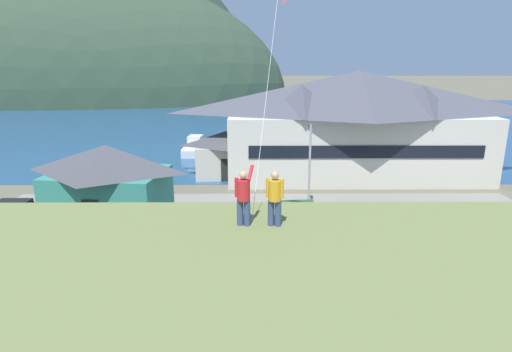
{
  "coord_description": "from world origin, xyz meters",
  "views": [
    {
      "loc": [
        -0.71,
        -19.02,
        10.89
      ],
      "look_at": [
        -0.54,
        9.0,
        3.27
      ],
      "focal_mm": 29.9,
      "sensor_mm": 36.0,
      "label": 1
    }
  ],
  "objects_px": {
    "storage_shed_waterside": "(226,153)",
    "parked_car_mid_row_far": "(102,266)",
    "parked_car_back_row_right": "(233,263)",
    "parked_car_corner_spot": "(500,269)",
    "parked_car_mid_row_center": "(300,216)",
    "moored_boat_wharfside": "(196,147)",
    "person_kite_flyer": "(244,196)",
    "storage_shed_near_lot": "(109,184)",
    "moored_boat_outer_mooring": "(255,146)",
    "wharf_dock": "(225,150)",
    "person_companion": "(275,197)",
    "parked_car_front_row_silver": "(12,214)",
    "parked_car_front_row_red": "(230,223)",
    "harbor_lodge": "(356,122)",
    "parking_light_pole": "(310,162)"
  },
  "relations": [
    {
      "from": "moored_boat_wharfside",
      "to": "parked_car_front_row_red",
      "type": "xyz_separation_m",
      "value": [
        5.46,
        -26.04,
        0.34
      ]
    },
    {
      "from": "storage_shed_waterside",
      "to": "parking_light_pole",
      "type": "relative_size",
      "value": 1.03
    },
    {
      "from": "storage_shed_near_lot",
      "to": "parked_car_mid_row_center",
      "type": "bearing_deg",
      "value": -5.3
    },
    {
      "from": "storage_shed_waterside",
      "to": "parked_car_corner_spot",
      "type": "height_order",
      "value": "storage_shed_waterside"
    },
    {
      "from": "storage_shed_near_lot",
      "to": "parked_car_front_row_red",
      "type": "relative_size",
      "value": 1.98
    },
    {
      "from": "moored_boat_outer_mooring",
      "to": "parked_car_mid_row_center",
      "type": "distance_m",
      "value": 25.6
    },
    {
      "from": "parked_car_back_row_right",
      "to": "person_kite_flyer",
      "type": "distance_m",
      "value": 9.23
    },
    {
      "from": "moored_boat_outer_mooring",
      "to": "person_kite_flyer",
      "type": "bearing_deg",
      "value": -90.78
    },
    {
      "from": "storage_shed_near_lot",
      "to": "storage_shed_waterside",
      "type": "distance_m",
      "value": 14.48
    },
    {
      "from": "storage_shed_near_lot",
      "to": "person_companion",
      "type": "distance_m",
      "value": 18.63
    },
    {
      "from": "person_companion",
      "to": "parked_car_front_row_silver",
      "type": "bearing_deg",
      "value": 139.42
    },
    {
      "from": "parked_car_mid_row_far",
      "to": "moored_boat_wharfside",
      "type": "bearing_deg",
      "value": 89.0
    },
    {
      "from": "parked_car_front_row_silver",
      "to": "parked_car_mid_row_far",
      "type": "distance_m",
      "value": 11.31
    },
    {
      "from": "parked_car_mid_row_far",
      "to": "person_companion",
      "type": "height_order",
      "value": "person_companion"
    },
    {
      "from": "harbor_lodge",
      "to": "storage_shed_waterside",
      "type": "relative_size",
      "value": 3.79
    },
    {
      "from": "parked_car_front_row_red",
      "to": "parked_car_back_row_right",
      "type": "bearing_deg",
      "value": -85.29
    },
    {
      "from": "moored_boat_wharfside",
      "to": "parking_light_pole",
      "type": "xyz_separation_m",
      "value": [
        10.97,
        -21.39,
        3.12
      ]
    },
    {
      "from": "parked_car_corner_spot",
      "to": "storage_shed_waterside",
      "type": "bearing_deg",
      "value": 124.67
    },
    {
      "from": "parked_car_back_row_right",
      "to": "parked_car_corner_spot",
      "type": "height_order",
      "value": "same"
    },
    {
      "from": "person_companion",
      "to": "storage_shed_near_lot",
      "type": "bearing_deg",
      "value": 124.58
    },
    {
      "from": "parked_car_back_row_right",
      "to": "storage_shed_waterside",
      "type": "bearing_deg",
      "value": 94.49
    },
    {
      "from": "harbor_lodge",
      "to": "moored_boat_outer_mooring",
      "type": "bearing_deg",
      "value": 128.61
    },
    {
      "from": "moored_boat_wharfside",
      "to": "parked_car_back_row_right",
      "type": "xyz_separation_m",
      "value": [
        5.91,
        -31.47,
        0.34
      ]
    },
    {
      "from": "storage_shed_waterside",
      "to": "parked_car_front_row_red",
      "type": "bearing_deg",
      "value": -85.58
    },
    {
      "from": "parked_car_corner_spot",
      "to": "parked_car_mid_row_far",
      "type": "distance_m",
      "value": 19.53
    },
    {
      "from": "storage_shed_near_lot",
      "to": "moored_boat_outer_mooring",
      "type": "distance_m",
      "value": 26.3
    },
    {
      "from": "moored_boat_wharfside",
      "to": "parked_car_front_row_red",
      "type": "distance_m",
      "value": 26.61
    },
    {
      "from": "harbor_lodge",
      "to": "parking_light_pole",
      "type": "distance_m",
      "value": 11.75
    },
    {
      "from": "wharf_dock",
      "to": "parked_car_front_row_red",
      "type": "bearing_deg",
      "value": -85.57
    },
    {
      "from": "storage_shed_waterside",
      "to": "wharf_dock",
      "type": "distance_m",
      "value": 10.85
    },
    {
      "from": "harbor_lodge",
      "to": "person_companion",
      "type": "relative_size",
      "value": 14.46
    },
    {
      "from": "wharf_dock",
      "to": "moored_boat_outer_mooring",
      "type": "bearing_deg",
      "value": 14.86
    },
    {
      "from": "person_kite_flyer",
      "to": "person_companion",
      "type": "distance_m",
      "value": 0.95
    },
    {
      "from": "parking_light_pole",
      "to": "person_companion",
      "type": "xyz_separation_m",
      "value": [
        -3.37,
        -17.24,
        3.03
      ]
    },
    {
      "from": "parked_car_mid_row_center",
      "to": "parked_car_mid_row_far",
      "type": "xyz_separation_m",
      "value": [
        -10.57,
        -6.95,
        0.0
      ]
    },
    {
      "from": "moored_boat_wharfside",
      "to": "person_kite_flyer",
      "type": "xyz_separation_m",
      "value": [
        6.65,
        -38.59,
        6.17
      ]
    },
    {
      "from": "parked_car_front_row_silver",
      "to": "person_kite_flyer",
      "type": "bearing_deg",
      "value": -42.16
    },
    {
      "from": "parked_car_back_row_right",
      "to": "parked_car_front_row_red",
      "type": "xyz_separation_m",
      "value": [
        -0.45,
        5.43,
        0.0
      ]
    },
    {
      "from": "wharf_dock",
      "to": "parking_light_pole",
      "type": "bearing_deg",
      "value": -70.38
    },
    {
      "from": "moored_boat_wharfside",
      "to": "parked_car_mid_row_center",
      "type": "distance_m",
      "value": 26.78
    },
    {
      "from": "wharf_dock",
      "to": "parked_car_mid_row_center",
      "type": "bearing_deg",
      "value": -75.02
    },
    {
      "from": "parked_car_front_row_silver",
      "to": "parking_light_pole",
      "type": "bearing_deg",
      "value": 8.37
    },
    {
      "from": "moored_boat_wharfside",
      "to": "parked_car_corner_spot",
      "type": "xyz_separation_m",
      "value": [
        18.97,
        -32.21,
        0.34
      ]
    },
    {
      "from": "harbor_lodge",
      "to": "moored_boat_outer_mooring",
      "type": "relative_size",
      "value": 2.97
    },
    {
      "from": "storage_shed_waterside",
      "to": "person_companion",
      "type": "height_order",
      "value": "person_companion"
    },
    {
      "from": "wharf_dock",
      "to": "parked_car_mid_row_far",
      "type": "xyz_separation_m",
      "value": [
        -4.03,
        -31.41,
        0.71
      ]
    },
    {
      "from": "wharf_dock",
      "to": "parked_car_back_row_right",
      "type": "bearing_deg",
      "value": -85.52
    },
    {
      "from": "parked_car_mid_row_far",
      "to": "storage_shed_waterside",
      "type": "bearing_deg",
      "value": 76.83
    },
    {
      "from": "storage_shed_near_lot",
      "to": "parking_light_pole",
      "type": "xyz_separation_m",
      "value": [
        13.7,
        2.25,
        0.95
      ]
    },
    {
      "from": "storage_shed_waterside",
      "to": "parked_car_mid_row_far",
      "type": "relative_size",
      "value": 1.53
    }
  ]
}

